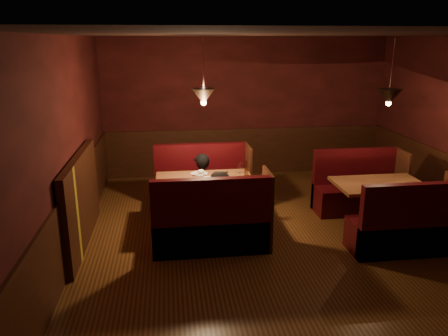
{
  "coord_description": "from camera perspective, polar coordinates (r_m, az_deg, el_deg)",
  "views": [
    {
      "loc": [
        -1.66,
        -5.61,
        2.84
      ],
      "look_at": [
        -0.84,
        0.74,
        0.95
      ],
      "focal_mm": 35.0,
      "sensor_mm": 36.0,
      "label": 1
    }
  ],
  "objects": [
    {
      "name": "second_table",
      "position": [
        7.08,
        19.55,
        -3.35
      ],
      "size": [
        1.34,
        0.85,
        0.75
      ],
      "color": "brown",
      "rests_on": "ground"
    },
    {
      "name": "main_bench_far",
      "position": [
        7.63,
        -2.81,
        -2.61
      ],
      "size": [
        1.63,
        0.58,
        1.11
      ],
      "color": "black",
      "rests_on": "ground"
    },
    {
      "name": "diner_b",
      "position": [
        6.18,
        -0.2,
        -3.73
      ],
      "size": [
        0.78,
        0.66,
        1.42
      ],
      "primitive_type": "imported",
      "rotation": [
        0.0,
        0.0,
        0.19
      ],
      "color": "black",
      "rests_on": "ground"
    },
    {
      "name": "diner_a",
      "position": [
        7.28,
        -3.02,
        -0.7
      ],
      "size": [
        0.56,
        0.42,
        1.39
      ],
      "primitive_type": "imported",
      "rotation": [
        0.0,
        0.0,
        3.32
      ],
      "color": "black",
      "rests_on": "ground"
    },
    {
      "name": "room",
      "position": [
        6.09,
        6.06,
        -0.73
      ],
      "size": [
        6.02,
        7.02,
        2.92
      ],
      "color": "#412613",
      "rests_on": "ground"
    },
    {
      "name": "second_bench_near",
      "position": [
        6.52,
        22.72,
        -7.49
      ],
      "size": [
        1.48,
        0.55,
        1.06
      ],
      "color": "black",
      "rests_on": "ground"
    },
    {
      "name": "main_bench_near",
      "position": [
        6.07,
        -1.5,
        -7.74
      ],
      "size": [
        1.63,
        0.58,
        1.11
      ],
      "color": "black",
      "rests_on": "ground"
    },
    {
      "name": "second_bench_far",
      "position": [
        7.84,
        17.02,
        -2.94
      ],
      "size": [
        1.48,
        0.55,
        1.06
      ],
      "color": "black",
      "rests_on": "ground"
    },
    {
      "name": "main_table",
      "position": [
        6.75,
        -2.39,
        -2.84
      ],
      "size": [
        1.48,
        0.9,
        1.04
      ],
      "color": "brown",
      "rests_on": "ground"
    }
  ]
}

